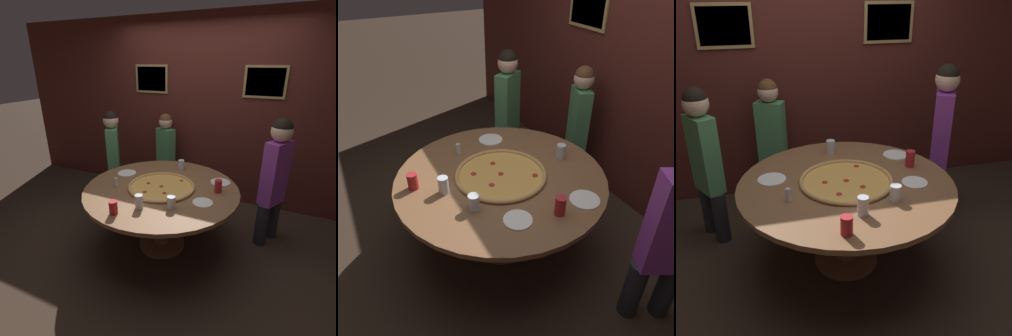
{
  "view_description": "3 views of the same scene",
  "coord_description": "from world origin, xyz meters",
  "views": [
    {
      "loc": [
        1.08,
        -2.27,
        1.99
      ],
      "look_at": [
        0.05,
        0.06,
        0.95
      ],
      "focal_mm": 28.0,
      "sensor_mm": 36.0,
      "label": 1
    },
    {
      "loc": [
        1.84,
        -0.96,
        2.23
      ],
      "look_at": [
        -0.0,
        0.05,
        0.79
      ],
      "focal_mm": 35.0,
      "sensor_mm": 36.0,
      "label": 2
    },
    {
      "loc": [
        -0.64,
        -2.42,
        2.08
      ],
      "look_at": [
        -0.0,
        0.05,
        0.84
      ],
      "focal_mm": 40.0,
      "sensor_mm": 36.0,
      "label": 3
    }
  ],
  "objects": [
    {
      "name": "drink_cup_near_right",
      "position": [
        -0.17,
        -0.64,
        0.8
      ],
      "size": [
        0.08,
        0.08,
        0.12
      ],
      "primitive_type": "cylinder",
      "color": "#B22328",
      "rests_on": "dining_table"
    },
    {
      "name": "back_wall",
      "position": [
        0.0,
        1.42,
        1.3
      ],
      "size": [
        6.4,
        0.08,
        2.6
      ],
      "color": "#4C1E19",
      "rests_on": "ground_plane"
    },
    {
      "name": "drink_cup_far_left",
      "position": [
        0.26,
        -0.34,
        0.8
      ],
      "size": [
        0.08,
        0.08,
        0.12
      ],
      "primitive_type": "cylinder",
      "color": "silver",
      "rests_on": "dining_table"
    },
    {
      "name": "drink_cup_far_right",
      "position": [
        0.01,
        0.57,
        0.8
      ],
      "size": [
        0.08,
        0.08,
        0.12
      ],
      "primitive_type": "cylinder",
      "color": "silver",
      "rests_on": "dining_table"
    },
    {
      "name": "drink_cup_beside_pizza",
      "position": [
        0.58,
        0.14,
        0.81
      ],
      "size": [
        0.07,
        0.07,
        0.14
      ],
      "primitive_type": "cylinder",
      "color": "#B22328",
      "rests_on": "dining_table"
    },
    {
      "name": "white_plate_near_front",
      "position": [
        0.55,
        0.38,
        0.74
      ],
      "size": [
        0.22,
        0.22,
        0.01
      ],
      "primitive_type": "cylinder",
      "color": "white",
      "rests_on": "dining_table"
    },
    {
      "name": "dining_table",
      "position": [
        0.0,
        0.0,
        0.62
      ],
      "size": [
        1.64,
        1.64,
        0.74
      ],
      "color": "brown",
      "rests_on": "ground_plane"
    },
    {
      "name": "condiment_shaker",
      "position": [
        -0.46,
        -0.17,
        0.79
      ],
      "size": [
        0.04,
        0.04,
        0.1
      ],
      "color": "silver",
      "rests_on": "dining_table"
    },
    {
      "name": "diner_far_left",
      "position": [
        1.09,
        0.59,
        0.83
      ],
      "size": [
        0.29,
        0.38,
        1.47
      ],
      "rotation": [
        0.0,
        0.0,
        -2.07
      ],
      "color": "#232328",
      "rests_on": "ground_plane"
    },
    {
      "name": "diner_side_left",
      "position": [
        -0.47,
        1.15,
        0.74
      ],
      "size": [
        0.34,
        0.24,
        1.3
      ],
      "rotation": [
        0.0,
        0.0,
        2.75
      ],
      "color": "#232328",
      "rests_on": "ground_plane"
    },
    {
      "name": "white_plate_far_back",
      "position": [
        -0.54,
        0.18,
        0.74
      ],
      "size": [
        0.22,
        0.22,
        0.01
      ],
      "primitive_type": "cylinder",
      "color": "white",
      "rests_on": "dining_table"
    },
    {
      "name": "giant_pizza",
      "position": [
        0.0,
        0.0,
        0.75
      ],
      "size": [
        0.71,
        0.71,
        0.03
      ],
      "color": "#E5A84C",
      "rests_on": "dining_table"
    },
    {
      "name": "diner_far_right",
      "position": [
        -1.06,
        0.64,
        0.78
      ],
      "size": [
        0.29,
        0.36,
        1.38
      ],
      "rotation": [
        0.0,
        0.0,
        2.12
      ],
      "color": "#232328",
      "rests_on": "ground_plane"
    },
    {
      "name": "drink_cup_by_shaker",
      "position": [
        -0.01,
        -0.46,
        0.81
      ],
      "size": [
        0.08,
        0.08,
        0.13
      ],
      "primitive_type": "cylinder",
      "color": "silver",
      "rests_on": "dining_table"
    },
    {
      "name": "white_plate_beside_cup",
      "position": [
        0.5,
        -0.14,
        0.74
      ],
      "size": [
        0.19,
        0.19,
        0.01
      ],
      "primitive_type": "cylinder",
      "color": "white",
      "rests_on": "dining_table"
    },
    {
      "name": "ground_plane",
      "position": [
        0.0,
        0.0,
        0.0
      ],
      "size": [
        24.0,
        24.0,
        0.0
      ],
      "primitive_type": "plane",
      "color": "#38281E"
    }
  ]
}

